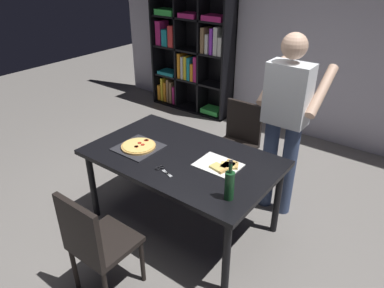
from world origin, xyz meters
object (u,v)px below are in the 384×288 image
Objects in this scene: dining_table at (182,162)px; chair_far_side at (238,138)px; kitchen_scissors at (162,170)px; person_serving_pizza at (286,117)px; pepperoni_pizza_on_tray at (139,147)px; chair_near_camera at (95,241)px; wine_bottle at (229,185)px; bookshelf at (191,52)px.

dining_table is 1.85× the size of chair_far_side.
kitchen_scissors is at bearing -88.92° from chair_far_side.
chair_far_side is (0.00, 0.99, -0.17)m from dining_table.
person_serving_pizza is 4.70× the size of pepperoni_pizza_on_tray.
dining_table is 1.02m from person_serving_pizza.
chair_near_camera is at bearing -90.00° from dining_table.
dining_table is 0.95× the size of person_serving_pizza.
chair_far_side is 1.47m from wine_bottle.
bookshelf is (-1.71, 3.38, 0.43)m from chair_near_camera.
bookshelf is at bearing 116.80° from chair_near_camera.
chair_near_camera is 1.00× the size of chair_far_side.
chair_near_camera is 2.42× the size of pepperoni_pizza_on_tray.
wine_bottle is at bearing -62.76° from chair_far_side.
dining_table is 4.47× the size of pepperoni_pizza_on_tray.
person_serving_pizza is at bearing 61.78° from kitchen_scissors.
kitchen_scissors is at bearing -179.59° from wine_bottle.
bookshelf is (-1.71, 1.39, 0.43)m from chair_far_side.
dining_table is 8.37× the size of kitchen_scissors.
person_serving_pizza is 1.36m from pepperoni_pizza_on_tray.
person_serving_pizza is at bearing -20.46° from chair_far_side.
chair_near_camera is 0.51× the size of person_serving_pizza.
kitchen_scissors is at bearing -118.22° from person_serving_pizza.
pepperoni_pizza_on_tray is at bearing 114.58° from chair_near_camera.
chair_far_side is at bearing 70.63° from pepperoni_pizza_on_tray.
chair_near_camera is 4.53× the size of kitchen_scissors.
chair_near_camera is 0.98m from pepperoni_pizza_on_tray.
bookshelf is 2.84m from pepperoni_pizza_on_tray.
bookshelf is (-1.71, 2.38, 0.26)m from dining_table.
dining_table is at bearing -54.40° from bookshelf.
chair_far_side reaches higher than pepperoni_pizza_on_tray.
wine_bottle reaches higher than dining_table.
chair_near_camera is 0.75m from kitchen_scissors.
wine_bottle reaches higher than chair_near_camera.
wine_bottle is (0.65, 0.72, 0.36)m from chair_near_camera.
kitchen_scissors is (0.02, -1.28, 0.24)m from chair_far_side.
person_serving_pizza reaches higher than dining_table.
chair_near_camera is 3.81m from bookshelf.
person_serving_pizza reaches higher than chair_near_camera.
person_serving_pizza reaches higher than pepperoni_pizza_on_tray.
pepperoni_pizza_on_tray reaches higher than kitchen_scissors.
chair_near_camera is at bearing -108.47° from person_serving_pizza.
pepperoni_pizza_on_tray is at bearing -137.47° from person_serving_pizza.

